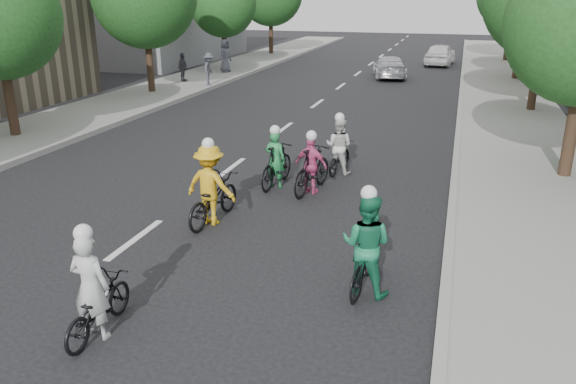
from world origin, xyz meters
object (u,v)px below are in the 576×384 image
at_px(spectator_0, 209,69).
at_px(spectator_2, 225,56).
at_px(cyclist_3, 95,300).
at_px(cyclist_5, 276,164).
at_px(follow_car_lead, 389,67).
at_px(spectator_1, 183,67).
at_px(cyclist_4, 366,252).
at_px(cyclist_0, 312,168).
at_px(cyclist_2, 212,192).
at_px(follow_car_trail, 440,54).
at_px(cyclist_1, 339,152).

distance_m(spectator_0, spectator_2, 4.96).
bearing_deg(cyclist_3, cyclist_5, -95.11).
height_order(follow_car_lead, spectator_2, spectator_2).
relative_size(cyclist_3, spectator_1, 1.18).
bearing_deg(cyclist_4, cyclist_0, -57.14).
distance_m(cyclist_0, cyclist_4, 4.91).
xyz_separation_m(cyclist_0, cyclist_2, (-1.55, -2.48, 0.07)).
xyz_separation_m(follow_car_trail, spectator_2, (-11.95, -8.22, 0.38)).
xyz_separation_m(cyclist_4, cyclist_5, (-3.06, 4.63, -0.11)).
distance_m(cyclist_4, spectator_0, 21.23).
bearing_deg(cyclist_0, spectator_0, -45.26).
bearing_deg(cyclist_0, cyclist_4, 126.53).
distance_m(cyclist_0, spectator_2, 21.10).
bearing_deg(cyclist_0, cyclist_5, 0.67).
bearing_deg(spectator_2, cyclist_4, -145.38).
distance_m(cyclist_1, spectator_2, 19.72).
xyz_separation_m(cyclist_0, cyclist_4, (2.08, -4.44, 0.09)).
bearing_deg(spectator_2, cyclist_2, -151.16).
distance_m(cyclist_5, spectator_0, 15.69).
bearing_deg(follow_car_trail, cyclist_4, 96.03).
distance_m(cyclist_5, spectator_1, 17.37).
distance_m(cyclist_1, follow_car_trail, 25.00).
relative_size(cyclist_1, spectator_1, 1.12).
relative_size(cyclist_0, cyclist_1, 1.19).
distance_m(cyclist_2, cyclist_4, 4.13).
distance_m(cyclist_1, cyclist_4, 6.46).
relative_size(cyclist_2, follow_car_trail, 0.48).
relative_size(cyclist_0, cyclist_5, 1.07).
bearing_deg(spectator_0, spectator_2, 1.47).
xyz_separation_m(cyclist_5, follow_car_trail, (2.81, 26.54, 0.12)).
bearing_deg(follow_car_lead, cyclist_4, 84.59).
relative_size(cyclist_4, spectator_0, 1.16).
bearing_deg(spectator_2, cyclist_5, -146.84).
xyz_separation_m(follow_car_trail, spectator_1, (-12.68, -12.25, 0.18)).
xyz_separation_m(cyclist_2, follow_car_trail, (3.38, 29.21, 0.02)).
height_order(follow_car_lead, follow_car_trail, follow_car_trail).
relative_size(cyclist_0, cyclist_4, 1.06).
distance_m(cyclist_2, spectator_0, 17.79).
distance_m(cyclist_1, cyclist_5, 2.04).
relative_size(cyclist_0, cyclist_2, 0.99).
bearing_deg(spectator_1, cyclist_4, -146.24).
distance_m(cyclist_1, follow_car_lead, 18.30).
relative_size(cyclist_0, follow_car_lead, 0.47).
height_order(follow_car_trail, spectator_0, spectator_0).
xyz_separation_m(cyclist_3, spectator_2, (-8.70, 25.31, 0.53)).
xyz_separation_m(cyclist_0, cyclist_5, (-0.98, 0.19, -0.03)).
distance_m(spectator_0, spectator_1, 2.03).
distance_m(cyclist_5, spectator_2, 20.48).
bearing_deg(follow_car_trail, cyclist_5, 89.54).
bearing_deg(spectator_0, cyclist_1, -153.93).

